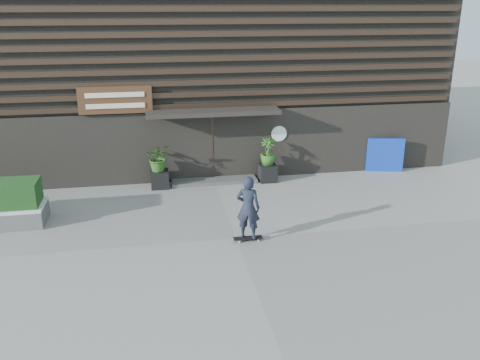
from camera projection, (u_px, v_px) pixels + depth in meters
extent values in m
plane|color=gray|center=(236.00, 238.00, 13.67)|extent=(80.00, 80.00, 0.00)
cube|color=#444442|center=(214.00, 181.00, 17.92)|extent=(3.00, 0.80, 0.12)
cube|color=black|center=(160.00, 179.00, 17.34)|extent=(0.60, 0.60, 0.60)
imported|color=#2D591E|center=(159.00, 157.00, 17.08)|extent=(0.86, 0.75, 0.96)
cube|color=black|center=(268.00, 173.00, 17.97)|extent=(0.60, 0.60, 0.60)
imported|color=#2D591E|center=(268.00, 152.00, 17.71)|extent=(0.54, 0.54, 0.96)
cube|color=#0C2CA4|center=(385.00, 155.00, 18.90)|extent=(1.35, 0.43, 1.28)
cube|color=black|center=(196.00, 53.00, 21.62)|extent=(18.00, 10.00, 8.00)
cube|color=black|center=(212.00, 146.00, 17.84)|extent=(18.00, 0.12, 2.50)
cube|color=#38281E|center=(212.00, 105.00, 17.30)|extent=(17.60, 0.08, 0.18)
cube|color=#38281E|center=(211.00, 94.00, 17.17)|extent=(17.60, 0.08, 0.18)
cube|color=#38281E|center=(211.00, 82.00, 17.04)|extent=(17.60, 0.08, 0.18)
cube|color=#38281E|center=(211.00, 71.00, 16.91)|extent=(17.60, 0.08, 0.18)
cube|color=#38281E|center=(211.00, 59.00, 16.78)|extent=(17.60, 0.08, 0.18)
cube|color=#38281E|center=(211.00, 46.00, 16.65)|extent=(17.60, 0.08, 0.18)
cube|color=#38281E|center=(210.00, 34.00, 16.52)|extent=(17.60, 0.08, 0.18)
cube|color=#38281E|center=(210.00, 21.00, 16.39)|extent=(17.60, 0.08, 0.18)
cube|color=#38281E|center=(210.00, 9.00, 16.26)|extent=(17.60, 0.08, 0.18)
cube|color=black|center=(213.00, 112.00, 17.00)|extent=(4.50, 1.00, 0.15)
cube|color=black|center=(212.00, 147.00, 18.02)|extent=(2.40, 0.30, 2.30)
cube|color=#38281E|center=(212.00, 149.00, 17.85)|extent=(0.06, 0.10, 2.30)
cube|color=#472B19|center=(115.00, 100.00, 16.59)|extent=(2.40, 0.10, 0.90)
cube|color=beige|center=(115.00, 95.00, 16.47)|extent=(1.90, 0.02, 0.16)
cube|color=beige|center=(116.00, 106.00, 16.59)|extent=(1.90, 0.02, 0.16)
cylinder|color=white|center=(279.00, 134.00, 18.05)|extent=(0.56, 0.03, 0.56)
cube|color=black|center=(248.00, 238.00, 13.51)|extent=(0.78, 0.20, 0.02)
cylinder|color=#AFAEAA|center=(239.00, 242.00, 13.39)|extent=(0.06, 0.03, 0.06)
cylinder|color=#BBBCB6|center=(238.00, 239.00, 13.58)|extent=(0.06, 0.03, 0.06)
cylinder|color=#A5A5A0|center=(258.00, 241.00, 13.48)|extent=(0.06, 0.03, 0.06)
cylinder|color=beige|center=(257.00, 237.00, 13.66)|extent=(0.06, 0.03, 0.06)
imported|color=black|center=(248.00, 208.00, 13.22)|extent=(0.74, 0.62, 1.73)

